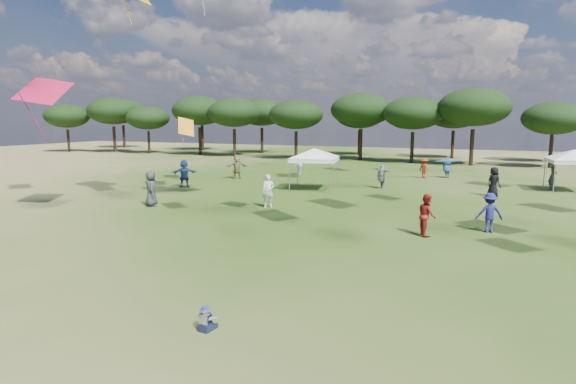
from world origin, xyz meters
TOP-DOWN VIEW (x-y plane):
  - ground at (0.00, 0.00)m, footprint 140.00×140.00m
  - tree_line at (2.39, 47.41)m, footprint 108.78×17.63m
  - tent_left at (-5.34, 22.50)m, footprint 5.77×5.77m
  - tent_right at (9.94, 28.28)m, footprint 5.73×5.73m
  - toddler at (-0.31, 1.82)m, footprint 0.39×0.43m
  - festival_crowd at (-1.65, 23.31)m, footprint 29.13×21.31m

SIDE VIEW (x-z plane):
  - ground at x=0.00m, z-range 0.00..0.00m
  - toddler at x=-0.31m, z-range -0.03..0.54m
  - festival_crowd at x=-1.65m, z-range -0.08..1.82m
  - tent_right at x=9.94m, z-range 1.05..4.01m
  - tent_left at x=-5.34m, z-range 1.08..4.08m
  - tree_line at x=2.39m, z-range 1.54..9.31m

